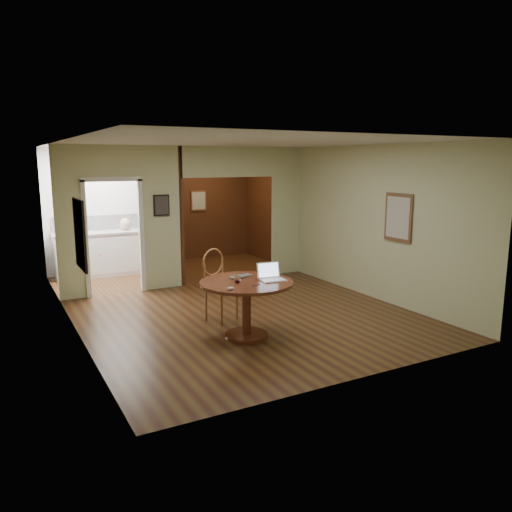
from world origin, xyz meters
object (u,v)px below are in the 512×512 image
dining_table (246,296)px  closed_laptop (243,277)px  open_laptop (271,275)px  chair (218,281)px

dining_table → closed_laptop: (0.05, 0.19, 0.22)m
dining_table → open_laptop: size_ratio=3.58×
chair → closed_laptop: chair is taller
chair → dining_table: bearing=-108.9°
dining_table → chair: bearing=91.0°
dining_table → chair: (-0.02, 0.91, 0.02)m
dining_table → open_laptop: 0.44m
open_laptop → dining_table: bearing=172.5°
open_laptop → closed_laptop: open_laptop is taller
dining_table → open_laptop: bearing=-14.0°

